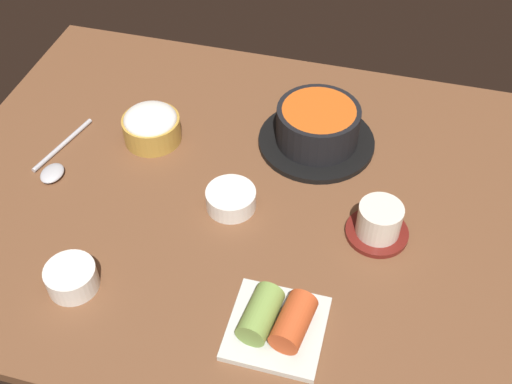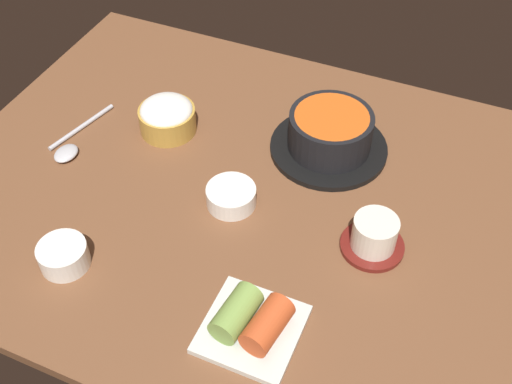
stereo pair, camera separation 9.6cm
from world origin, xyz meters
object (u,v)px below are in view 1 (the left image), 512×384
at_px(banchan_cup_center, 231,198).
at_px(side_bowl_near, 71,277).
at_px(kimchi_plate, 277,322).
at_px(rice_bowl, 151,125).
at_px(spoon, 56,164).
at_px(stone_pot, 317,128).
at_px(tea_cup_with_saucer, 379,222).

relative_size(banchan_cup_center, side_bowl_near, 1.10).
bearing_deg(kimchi_plate, side_bowl_near, -179.19).
height_order(rice_bowl, side_bowl_near, rice_bowl).
bearing_deg(spoon, side_bowl_near, -56.97).
distance_m(stone_pot, banchan_cup_center, 0.20).
distance_m(rice_bowl, banchan_cup_center, 0.21).
bearing_deg(tea_cup_with_saucer, kimchi_plate, -118.06).
xyz_separation_m(banchan_cup_center, side_bowl_near, (-0.17, -0.20, 0.00)).
height_order(rice_bowl, spoon, rice_bowl).
relative_size(stone_pot, side_bowl_near, 2.80).
height_order(stone_pot, tea_cup_with_saucer, stone_pot).
bearing_deg(kimchi_plate, tea_cup_with_saucer, 61.94).
height_order(tea_cup_with_saucer, kimchi_plate, tea_cup_with_saucer).
xyz_separation_m(rice_bowl, banchan_cup_center, (0.18, -0.12, -0.01)).
xyz_separation_m(rice_bowl, side_bowl_near, (0.01, -0.32, -0.01)).
height_order(tea_cup_with_saucer, side_bowl_near, tea_cup_with_saucer).
distance_m(stone_pot, rice_bowl, 0.28).
bearing_deg(rice_bowl, spoon, -140.40).
bearing_deg(side_bowl_near, banchan_cup_center, 49.98).
distance_m(banchan_cup_center, kimchi_plate, 0.23).
height_order(stone_pot, kimchi_plate, stone_pot).
bearing_deg(rice_bowl, tea_cup_with_saucer, -15.85).
bearing_deg(side_bowl_near, tea_cup_with_saucer, 27.13).
height_order(side_bowl_near, spoon, side_bowl_near).
distance_m(tea_cup_with_saucer, side_bowl_near, 0.45).
xyz_separation_m(tea_cup_with_saucer, side_bowl_near, (-0.40, -0.20, -0.01)).
height_order(kimchi_plate, side_bowl_near, kimchi_plate).
distance_m(rice_bowl, spoon, 0.17).
xyz_separation_m(side_bowl_near, spoon, (-0.14, 0.21, -0.01)).
bearing_deg(spoon, tea_cup_with_saucer, -0.74).
relative_size(banchan_cup_center, spoon, 0.47).
bearing_deg(rice_bowl, side_bowl_near, -88.82).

